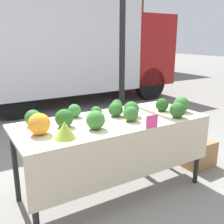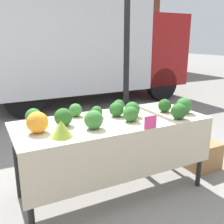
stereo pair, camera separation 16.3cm
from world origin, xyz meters
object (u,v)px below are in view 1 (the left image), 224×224
at_px(produce_crate, 196,153).
at_px(parked_truck, 65,40).
at_px(price_sign, 152,121).
at_px(orange_cauliflower, 39,124).

bearing_deg(produce_crate, parked_truck, 90.73).
bearing_deg(price_sign, orange_cauliflower, 158.89).
xyz_separation_m(price_sign, produce_crate, (1.04, 0.35, -0.68)).
relative_size(parked_truck, orange_cauliflower, 27.63).
bearing_deg(orange_cauliflower, produce_crate, -0.00).
distance_m(parked_truck, produce_crate, 4.39).
distance_m(orange_cauliflower, price_sign, 0.96).
bearing_deg(price_sign, parked_truck, 77.72).
xyz_separation_m(parked_truck, produce_crate, (0.05, -4.18, -1.35)).
relative_size(parked_truck, price_sign, 39.25).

